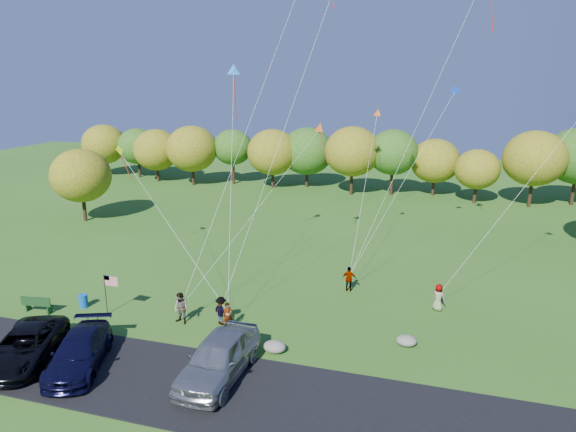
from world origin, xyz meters
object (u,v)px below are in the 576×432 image
(flyer_e, at_px, (438,297))
(flyer_c, at_px, (221,311))
(minivan_dark, at_px, (25,346))
(minivan_silver, at_px, (219,357))
(flyer_a, at_px, (228,316))
(trash_barrel, at_px, (83,301))
(flyer_d, at_px, (349,279))
(park_bench, at_px, (37,304))
(flyer_b, at_px, (181,308))
(minivan_navy, at_px, (79,352))

(flyer_e, bearing_deg, flyer_c, 49.61)
(minivan_dark, height_order, minivan_silver, minivan_silver)
(minivan_silver, distance_m, flyer_a, 4.80)
(minivan_dark, height_order, trash_barrel, minivan_dark)
(minivan_silver, xyz_separation_m, flyer_a, (-1.48, 4.56, -0.28))
(flyer_a, relative_size, flyer_e, 0.93)
(flyer_d, height_order, park_bench, flyer_d)
(flyer_a, relative_size, park_bench, 0.84)
(flyer_a, distance_m, flyer_b, 2.77)
(flyer_a, xyz_separation_m, flyer_c, (-0.57, 0.37, 0.05))
(flyer_d, height_order, trash_barrel, flyer_d)
(minivan_navy, height_order, trash_barrel, minivan_navy)
(flyer_a, bearing_deg, flyer_b, 144.92)
(minivan_dark, xyz_separation_m, minivan_silver, (9.55, 1.40, 0.20))
(minivan_silver, height_order, trash_barrel, minivan_silver)
(flyer_b, bearing_deg, flyer_e, 36.53)
(flyer_c, distance_m, flyer_d, 8.97)
(flyer_b, bearing_deg, flyer_c, 26.90)
(flyer_a, relative_size, flyer_c, 0.94)
(minivan_dark, bearing_deg, park_bench, 106.93)
(trash_barrel, bearing_deg, minivan_navy, -53.45)
(flyer_b, distance_m, trash_barrel, 6.68)
(flyer_e, height_order, trash_barrel, flyer_e)
(minivan_navy, distance_m, park_bench, 7.67)
(minivan_navy, bearing_deg, flyer_b, 45.29)
(flyer_b, relative_size, flyer_c, 1.11)
(minivan_navy, height_order, flyer_c, flyer_c)
(flyer_b, distance_m, flyer_d, 10.90)
(minivan_silver, xyz_separation_m, flyer_d, (3.98, 11.57, -0.22))
(minivan_navy, bearing_deg, flyer_a, 26.50)
(minivan_dark, bearing_deg, flyer_e, 11.37)
(minivan_navy, relative_size, flyer_e, 3.26)
(flyer_c, xyz_separation_m, flyer_d, (6.03, 6.64, 0.01))
(flyer_b, bearing_deg, minivan_navy, -100.02)
(park_bench, bearing_deg, flyer_e, 8.90)
(park_bench, xyz_separation_m, trash_barrel, (2.10, 1.40, -0.14))
(minivan_dark, distance_m, flyer_d, 18.74)
(minivan_dark, xyz_separation_m, flyer_b, (5.30, 5.81, 0.06))
(flyer_e, bearing_deg, minivan_dark, 56.39)
(flyer_c, height_order, park_bench, flyer_c)
(flyer_d, bearing_deg, minivan_navy, 45.55)
(flyer_a, height_order, park_bench, flyer_a)
(flyer_a, bearing_deg, minivan_dark, 178.36)
(flyer_b, height_order, flyer_d, flyer_b)
(flyer_d, bearing_deg, flyer_b, 36.59)
(minivan_navy, bearing_deg, flyer_e, 13.94)
(minivan_navy, bearing_deg, minivan_dark, 164.66)
(minivan_silver, height_order, flyer_c, minivan_silver)
(flyer_a, distance_m, trash_barrel, 9.43)
(minivan_silver, relative_size, flyer_c, 3.55)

